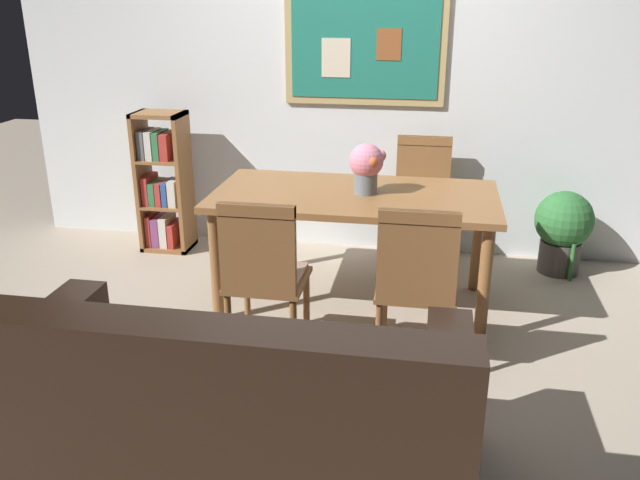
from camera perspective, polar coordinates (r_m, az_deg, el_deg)
The scene contains 10 objects.
ground_plane at distance 3.81m, azimuth 1.09°, elevation -8.21°, with size 12.00×12.00×0.00m, color tan.
wall_back_with_painting at distance 4.84m, azimuth 4.03°, elevation 14.23°, with size 5.20×0.14×2.60m.
dining_table at distance 3.94m, azimuth 3.02°, elevation 2.88°, with size 1.69×0.87×0.73m.
dining_chair_near_left at distance 3.32m, azimuth -4.94°, elevation -2.51°, with size 0.40×0.41×0.91m.
dining_chair_far_right at distance 4.67m, azimuth 8.86°, elevation 4.18°, with size 0.40×0.41×0.91m.
dining_chair_near_right at distance 3.26m, azimuth 8.42°, elevation -3.18°, with size 0.40×0.41×0.91m.
leather_couch at distance 2.64m, azimuth -7.74°, elevation -14.98°, with size 1.80×0.84×0.84m.
bookshelf at distance 5.05m, azimuth -13.51°, elevation 4.59°, with size 0.36×0.28×1.04m.
potted_ivy at distance 4.82m, azimuth 20.40°, elevation 0.96°, with size 0.40×0.40×0.62m.
flower_vase at distance 3.87m, azimuth 4.08°, elevation 6.51°, with size 0.22×0.21×0.30m.
Camera 1 is at (0.51, -3.30, 1.84)m, focal length 36.76 mm.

